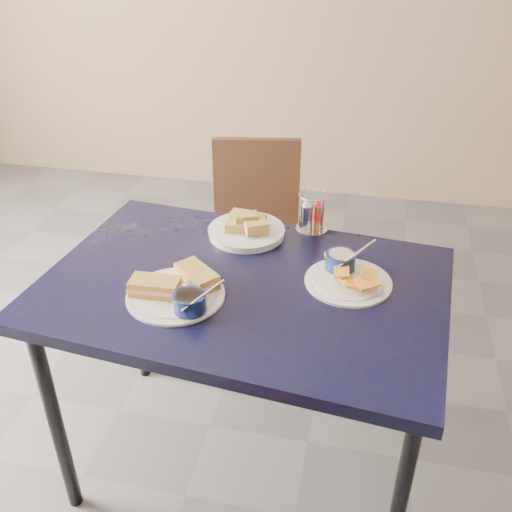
% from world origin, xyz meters
% --- Properties ---
extents(dining_table, '(1.25, 0.90, 0.75)m').
position_xyz_m(dining_table, '(-0.21, 0.22, 0.68)').
color(dining_table, black).
rests_on(dining_table, ground).
extents(chair_far, '(0.45, 0.44, 0.83)m').
position_xyz_m(chair_far, '(-0.35, 1.11, 0.48)').
color(chair_far, black).
rests_on(chair_far, ground).
extents(sandwich_plate, '(0.31, 0.28, 0.12)m').
position_xyz_m(sandwich_plate, '(-0.38, 0.11, 0.77)').
color(sandwich_plate, white).
rests_on(sandwich_plate, dining_table).
extents(plantain_plate, '(0.26, 0.26, 0.12)m').
position_xyz_m(plantain_plate, '(0.08, 0.30, 0.77)').
color(plantain_plate, white).
rests_on(plantain_plate, dining_table).
extents(bread_basket, '(0.25, 0.25, 0.08)m').
position_xyz_m(bread_basket, '(-0.27, 0.50, 0.77)').
color(bread_basket, white).
rests_on(bread_basket, dining_table).
extents(condiment_caddy, '(0.11, 0.11, 0.14)m').
position_xyz_m(condiment_caddy, '(-0.06, 0.59, 0.81)').
color(condiment_caddy, silver).
rests_on(condiment_caddy, dining_table).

